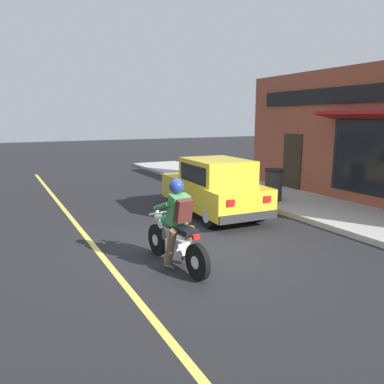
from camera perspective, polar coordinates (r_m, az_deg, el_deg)
ground_plane at (r=7.65m, az=1.08°, el=-9.12°), size 80.00×80.00×0.00m
sidewalk_curb at (r=12.68m, az=13.47°, el=-0.89°), size 2.60×22.00×0.14m
lane_stripe at (r=9.79m, az=-17.00°, el=-5.03°), size 0.12×19.80×0.01m
storefront_building at (r=12.27m, az=25.24°, el=7.57°), size 1.25×10.20×4.20m
motorcycle_with_rider at (r=6.73m, az=-2.39°, el=-5.91°), size 0.60×2.02×1.62m
car_hatchback at (r=10.41m, az=3.31°, el=0.70°), size 1.84×3.86×1.57m
trash_bin at (r=11.91m, az=12.33°, el=1.16°), size 0.56×0.56×0.98m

